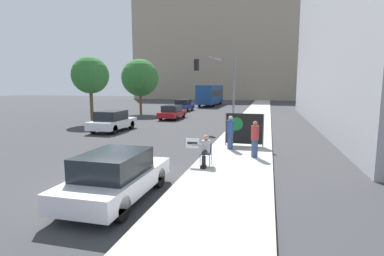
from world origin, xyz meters
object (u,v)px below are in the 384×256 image
car_on_road_distant (183,105)px  city_bus_on_road (211,94)px  seated_protester (205,149)px  street_tree_midblock (140,78)px  street_tree_near_curb (90,75)px  protest_banner (244,129)px  traffic_light_pole (219,78)px  car_on_road_nearest (112,121)px  car_on_road_midblock (172,112)px  pedestrian_behind (230,132)px  jogger_on_sidewalk (255,139)px  parked_car_curbside (116,176)px

car_on_road_distant → city_bus_on_road: bearing=83.0°
seated_protester → street_tree_midblock: 24.15m
seated_protester → street_tree_near_curb: (-12.64, 11.87, 3.38)m
car_on_road_distant → city_bus_on_road: (1.41, 11.46, 1.17)m
protest_banner → city_bus_on_road: city_bus_on_road is taller
city_bus_on_road → street_tree_near_curb: 26.59m
traffic_light_pole → street_tree_midblock: (-10.75, 10.15, 0.39)m
protest_banner → car_on_road_nearest: protest_banner is taller
city_bus_on_road → protest_banner: bearing=-76.2°
protest_banner → car_on_road_midblock: protest_banner is taller
seated_protester → street_tree_midblock: size_ratio=0.19×
protest_banner → car_on_road_nearest: size_ratio=0.47×
pedestrian_behind → protest_banner: 1.18m
car_on_road_distant → street_tree_near_curb: 15.41m
protest_banner → street_tree_midblock: bearing=128.8°
jogger_on_sidewalk → city_bus_on_road: (-8.86, 35.83, 0.97)m
pedestrian_behind → car_on_road_distant: bearing=-107.7°
seated_protester → street_tree_near_curb: 17.66m
jogger_on_sidewalk → seated_protester: bearing=51.8°
jogger_on_sidewalk → parked_car_curbside: size_ratio=0.39×
parked_car_curbside → car_on_road_nearest: bearing=119.6°
car_on_road_nearest → protest_banner: bearing=-20.7°
protest_banner → traffic_light_pole: bearing=111.0°
seated_protester → car_on_road_nearest: bearing=127.1°
traffic_light_pole → street_tree_near_curb: 11.52m
protest_banner → city_bus_on_road: bearing=103.8°
city_bus_on_road → street_tree_midblock: size_ratio=1.80×
pedestrian_behind → city_bus_on_road: 35.21m
pedestrian_behind → protest_banner: bearing=-158.8°
traffic_light_pole → car_on_road_midblock: bearing=132.2°
traffic_light_pole → car_on_road_nearest: 8.34m
pedestrian_behind → parked_car_curbside: 7.61m
car_on_road_distant → street_tree_midblock: size_ratio=0.71×
protest_banner → city_bus_on_road: (-8.18, 33.34, 0.88)m
protest_banner → street_tree_near_curb: 15.99m
pedestrian_behind → street_tree_near_curb: 16.02m
car_on_road_midblock → car_on_road_distant: 9.65m
car_on_road_distant → city_bus_on_road: 11.61m
car_on_road_distant → city_bus_on_road: size_ratio=0.39×
parked_car_curbside → car_on_road_distant: 30.86m
street_tree_midblock → jogger_on_sidewalk: bearing=-53.7°
seated_protester → city_bus_on_road: city_bus_on_road is taller
parked_car_curbside → city_bus_on_road: size_ratio=0.36×
parked_car_curbside → car_on_road_midblock: size_ratio=0.96×
parked_car_curbside → street_tree_midblock: street_tree_midblock is taller
street_tree_midblock → car_on_road_midblock: bearing=-37.6°
protest_banner → street_tree_midblock: size_ratio=0.32×
pedestrian_behind → street_tree_near_curb: bearing=-71.8°
pedestrian_behind → car_on_road_nearest: bearing=-66.3°
parked_car_curbside → car_on_road_distant: size_ratio=0.93×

